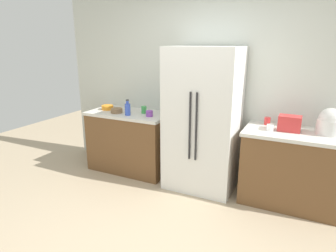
{
  "coord_description": "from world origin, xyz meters",
  "views": [
    {
      "loc": [
        1.22,
        -2.03,
        1.86
      ],
      "look_at": [
        0.01,
        0.43,
        1.08
      ],
      "focal_mm": 31.3,
      "sensor_mm": 36.0,
      "label": 1
    }
  ],
  "objects_px": {
    "bowl_a": "(108,107)",
    "rice_cooker": "(330,123)",
    "cup_a": "(149,114)",
    "toaster": "(290,123)",
    "cup_b": "(270,127)",
    "cup_d": "(144,110)",
    "refrigerator": "(203,120)",
    "cup_c": "(267,121)",
    "bottle_a": "(128,109)",
    "bowl_b": "(117,111)"
  },
  "relations": [
    {
      "from": "rice_cooker",
      "to": "bowl_b",
      "type": "distance_m",
      "value": 2.71
    },
    {
      "from": "cup_c",
      "to": "cup_d",
      "type": "xyz_separation_m",
      "value": [
        -1.67,
        -0.15,
        0.0
      ]
    },
    {
      "from": "bowl_b",
      "to": "rice_cooker",
      "type": "bearing_deg",
      "value": 4.0
    },
    {
      "from": "toaster",
      "to": "refrigerator",
      "type": "bearing_deg",
      "value": -177.17
    },
    {
      "from": "cup_a",
      "to": "bowl_b",
      "type": "distance_m",
      "value": 0.53
    },
    {
      "from": "rice_cooker",
      "to": "cup_c",
      "type": "xyz_separation_m",
      "value": [
        -0.66,
        0.11,
        -0.08
      ]
    },
    {
      "from": "bottle_a",
      "to": "cup_d",
      "type": "bearing_deg",
      "value": 54.41
    },
    {
      "from": "cup_d",
      "to": "bottle_a",
      "type": "bearing_deg",
      "value": -125.59
    },
    {
      "from": "bowl_a",
      "to": "rice_cooker",
      "type": "bearing_deg",
      "value": 1.28
    },
    {
      "from": "toaster",
      "to": "bowl_b",
      "type": "xyz_separation_m",
      "value": [
        -2.3,
        -0.13,
        -0.06
      ]
    },
    {
      "from": "cup_c",
      "to": "rice_cooker",
      "type": "bearing_deg",
      "value": -9.07
    },
    {
      "from": "refrigerator",
      "to": "bottle_a",
      "type": "xyz_separation_m",
      "value": [
        -1.06,
        -0.13,
        0.07
      ]
    },
    {
      "from": "cup_b",
      "to": "cup_c",
      "type": "distance_m",
      "value": 0.26
    },
    {
      "from": "refrigerator",
      "to": "rice_cooker",
      "type": "bearing_deg",
      "value": 4.51
    },
    {
      "from": "toaster",
      "to": "cup_d",
      "type": "relative_size",
      "value": 2.38
    },
    {
      "from": "cup_a",
      "to": "bowl_b",
      "type": "relative_size",
      "value": 0.57
    },
    {
      "from": "cup_a",
      "to": "bowl_a",
      "type": "distance_m",
      "value": 0.79
    },
    {
      "from": "cup_d",
      "to": "bowl_b",
      "type": "distance_m",
      "value": 0.4
    },
    {
      "from": "toaster",
      "to": "bowl_a",
      "type": "bearing_deg",
      "value": -179.9
    },
    {
      "from": "cup_b",
      "to": "cup_a",
      "type": "bearing_deg",
      "value": -179.25
    },
    {
      "from": "cup_c",
      "to": "cup_a",
      "type": "bearing_deg",
      "value": -169.9
    },
    {
      "from": "bowl_a",
      "to": "refrigerator",
      "type": "bearing_deg",
      "value": -1.72
    },
    {
      "from": "bottle_a",
      "to": "bowl_b",
      "type": "xyz_separation_m",
      "value": [
        -0.22,
        0.05,
        -0.06
      ]
    },
    {
      "from": "cup_c",
      "to": "bowl_b",
      "type": "height_order",
      "value": "cup_c"
    },
    {
      "from": "cup_a",
      "to": "rice_cooker",
      "type": "bearing_deg",
      "value": 4.28
    },
    {
      "from": "cup_c",
      "to": "bowl_b",
      "type": "bearing_deg",
      "value": -171.75
    },
    {
      "from": "bottle_a",
      "to": "refrigerator",
      "type": "bearing_deg",
      "value": 6.85
    },
    {
      "from": "cup_d",
      "to": "bowl_a",
      "type": "distance_m",
      "value": 0.62
    },
    {
      "from": "cup_b",
      "to": "cup_d",
      "type": "bearing_deg",
      "value": 176.61
    },
    {
      "from": "bottle_a",
      "to": "cup_c",
      "type": "xyz_separation_m",
      "value": [
        1.81,
        0.35,
        -0.04
      ]
    },
    {
      "from": "bowl_b",
      "to": "refrigerator",
      "type": "bearing_deg",
      "value": 3.44
    },
    {
      "from": "rice_cooker",
      "to": "bowl_a",
      "type": "distance_m",
      "value": 2.96
    },
    {
      "from": "refrigerator",
      "to": "toaster",
      "type": "bearing_deg",
      "value": 2.83
    },
    {
      "from": "rice_cooker",
      "to": "cup_b",
      "type": "distance_m",
      "value": 0.62
    },
    {
      "from": "rice_cooker",
      "to": "cup_a",
      "type": "distance_m",
      "value": 2.18
    },
    {
      "from": "cup_d",
      "to": "bowl_b",
      "type": "bearing_deg",
      "value": -157.79
    },
    {
      "from": "bottle_a",
      "to": "cup_b",
      "type": "relative_size",
      "value": 2.65
    },
    {
      "from": "rice_cooker",
      "to": "cup_b",
      "type": "height_order",
      "value": "rice_cooker"
    },
    {
      "from": "refrigerator",
      "to": "cup_d",
      "type": "xyz_separation_m",
      "value": [
        -0.91,
        0.07,
        0.03
      ]
    },
    {
      "from": "cup_b",
      "to": "bowl_a",
      "type": "height_order",
      "value": "cup_b"
    },
    {
      "from": "refrigerator",
      "to": "cup_a",
      "type": "bearing_deg",
      "value": -176.15
    },
    {
      "from": "cup_b",
      "to": "bowl_a",
      "type": "relative_size",
      "value": 0.47
    },
    {
      "from": "refrigerator",
      "to": "cup_b",
      "type": "xyz_separation_m",
      "value": [
        0.83,
        -0.03,
        0.01
      ]
    },
    {
      "from": "cup_b",
      "to": "toaster",
      "type": "bearing_deg",
      "value": 22.45
    },
    {
      "from": "refrigerator",
      "to": "cup_a",
      "type": "height_order",
      "value": "refrigerator"
    },
    {
      "from": "rice_cooker",
      "to": "cup_b",
      "type": "relative_size",
      "value": 3.51
    },
    {
      "from": "toaster",
      "to": "cup_c",
      "type": "bearing_deg",
      "value": 147.41
    },
    {
      "from": "toaster",
      "to": "cup_b",
      "type": "bearing_deg",
      "value": -157.55
    },
    {
      "from": "bottle_a",
      "to": "cup_d",
      "type": "distance_m",
      "value": 0.25
    },
    {
      "from": "cup_b",
      "to": "bowl_b",
      "type": "distance_m",
      "value": 2.11
    }
  ]
}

